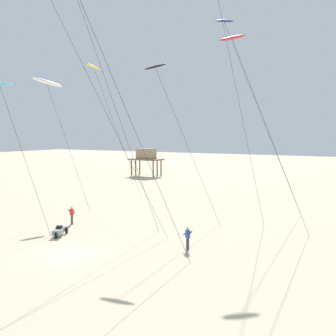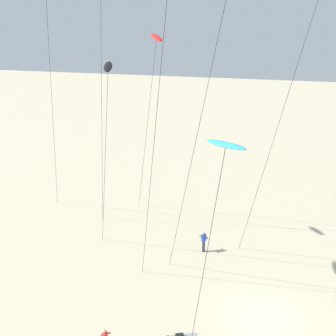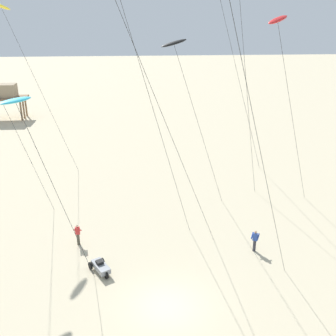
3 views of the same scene
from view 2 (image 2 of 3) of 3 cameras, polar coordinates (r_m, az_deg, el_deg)
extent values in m
plane|color=beige|center=(28.85, 11.73, -17.96)|extent=(260.00, 260.00, 0.00)
cylinder|color=#262626|center=(25.68, -1.80, 3.03)|extent=(5.59, 4.16, 20.32)
ellipsoid|color=red|center=(34.18, -1.48, 16.21)|extent=(2.03, 1.83, 0.79)
cylinder|color=#262626|center=(38.46, -2.75, 4.35)|extent=(5.50, 4.10, 15.73)
cylinder|color=#262626|center=(29.24, 13.48, 4.25)|extent=(6.75, 5.02, 20.24)
cylinder|color=#262626|center=(35.33, -8.43, 9.63)|extent=(4.41, 3.28, 23.74)
cylinder|color=#262626|center=(25.10, 3.69, 4.07)|extent=(8.23, 6.12, 21.52)
ellipsoid|color=black|center=(27.85, -7.61, 12.63)|extent=(2.06, 1.21, 0.71)
cylinder|color=#262626|center=(32.12, -8.01, 0.16)|extent=(4.84, 3.60, 14.21)
cylinder|color=#262626|center=(39.18, -14.42, 6.61)|extent=(6.80, 5.06, 19.14)
ellipsoid|color=#33BFE0|center=(16.89, 7.34, 2.95)|extent=(1.59, 2.02, 0.26)
cylinder|color=#262626|center=(20.81, 4.59, -12.61)|extent=(2.94, 2.19, 12.28)
sphere|color=beige|center=(24.85, -8.11, -19.79)|extent=(0.20, 0.20, 0.20)
cylinder|color=red|center=(25.22, -7.81, -20.15)|extent=(0.11, 0.50, 0.39)
cylinder|color=#33333D|center=(35.19, 4.52, -9.86)|extent=(0.22, 0.22, 0.88)
cube|color=#2D4CA5|center=(34.87, 4.55, -8.80)|extent=(0.39, 0.34, 0.58)
sphere|color=tan|center=(34.69, 4.56, -8.20)|extent=(0.20, 0.20, 0.20)
cylinder|color=#2D4CA5|center=(34.99, 4.80, -8.61)|extent=(0.32, 0.48, 0.39)
cylinder|color=#2D4CA5|center=(34.70, 4.30, -8.83)|extent=(0.32, 0.48, 0.39)
camera|label=1|loc=(46.62, 40.69, 3.25)|focal=41.59mm
camera|label=3|loc=(28.13, 58.81, 9.77)|focal=43.81mm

